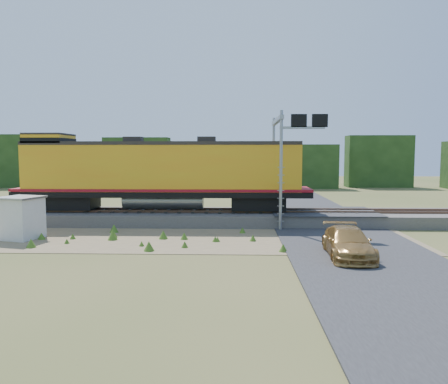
{
  "coord_description": "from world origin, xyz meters",
  "views": [
    {
      "loc": [
        1.2,
        -23.57,
        4.73
      ],
      "look_at": [
        0.35,
        3.0,
        2.4
      ],
      "focal_mm": 35.0,
      "sensor_mm": 36.0,
      "label": 1
    }
  ],
  "objects_px": {
    "car": "(348,243)",
    "shed": "(21,218)",
    "locomotive": "(159,172)",
    "signal_gantry": "(284,142)"
  },
  "relations": [
    {
      "from": "locomotive",
      "to": "car",
      "type": "height_order",
      "value": "locomotive"
    },
    {
      "from": "signal_gantry",
      "to": "car",
      "type": "height_order",
      "value": "signal_gantry"
    },
    {
      "from": "locomotive",
      "to": "car",
      "type": "xyz_separation_m",
      "value": [
        10.43,
        -9.79,
        -2.82
      ]
    },
    {
      "from": "shed",
      "to": "car",
      "type": "relative_size",
      "value": 0.52
    },
    {
      "from": "locomotive",
      "to": "car",
      "type": "distance_m",
      "value": 14.58
    },
    {
      "from": "locomotive",
      "to": "shed",
      "type": "relative_size",
      "value": 8.11
    },
    {
      "from": "signal_gantry",
      "to": "locomotive",
      "type": "bearing_deg",
      "value": 175.41
    },
    {
      "from": "car",
      "to": "shed",
      "type": "bearing_deg",
      "value": 170.53
    },
    {
      "from": "signal_gantry",
      "to": "car",
      "type": "distance_m",
      "value": 10.51
    },
    {
      "from": "shed",
      "to": "car",
      "type": "xyz_separation_m",
      "value": [
        17.04,
        -3.8,
        -0.52
      ]
    }
  ]
}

